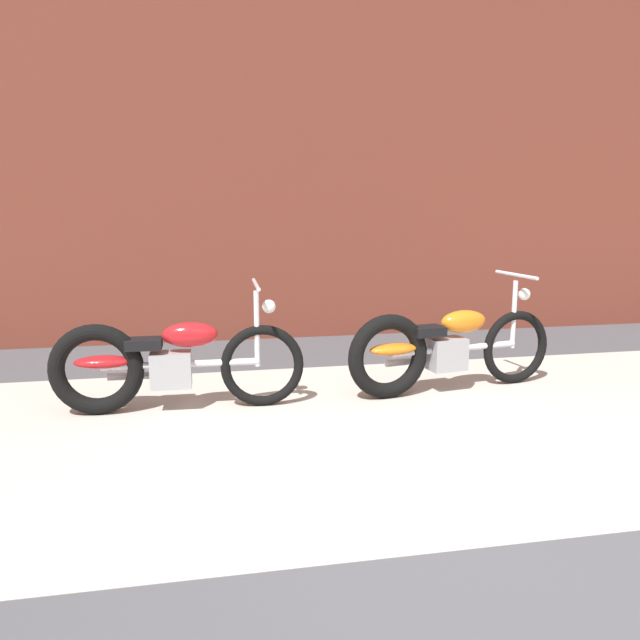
% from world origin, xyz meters
% --- Properties ---
extents(ground_plane, '(80.00, 80.00, 0.00)m').
position_xyz_m(ground_plane, '(0.00, 0.00, 0.00)').
color(ground_plane, '#47474C').
extents(sidewalk_slab, '(36.00, 3.50, 0.01)m').
position_xyz_m(sidewalk_slab, '(0.00, 1.75, 0.00)').
color(sidewalk_slab, '#B2ADA3').
rests_on(sidewalk_slab, ground).
extents(brick_building_wall, '(36.00, 0.50, 4.91)m').
position_xyz_m(brick_building_wall, '(0.00, 5.20, 2.46)').
color(brick_building_wall, brown).
rests_on(brick_building_wall, ground).
extents(motorcycle_red, '(2.01, 0.58, 1.03)m').
position_xyz_m(motorcycle_red, '(-1.60, 2.42, 0.40)').
color(motorcycle_red, black).
rests_on(motorcycle_red, ground).
extents(motorcycle_orange, '(2.00, 0.61, 1.03)m').
position_xyz_m(motorcycle_orange, '(0.77, 2.48, 0.40)').
color(motorcycle_orange, black).
rests_on(motorcycle_orange, ground).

